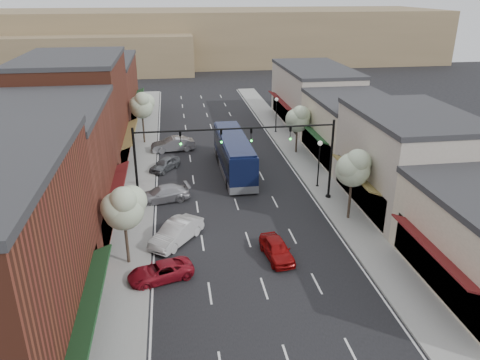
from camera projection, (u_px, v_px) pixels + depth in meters
name	position (u px, v px, depth m)	size (l,w,h in m)	color
ground	(253.00, 254.00, 32.00)	(160.00, 160.00, 0.00)	black
sidewalk_left	(141.00, 165.00, 47.74)	(2.80, 73.00, 0.15)	gray
sidewalk_right	(300.00, 157.00, 50.03)	(2.80, 73.00, 0.15)	gray
curb_left	(155.00, 164.00, 47.94)	(0.25, 73.00, 0.17)	gray
curb_right	(288.00, 158.00, 49.84)	(0.25, 73.00, 0.17)	gray
bldg_left_midnear	(45.00, 170.00, 33.78)	(10.14, 14.10, 9.40)	brown
bldg_left_midfar	(77.00, 113.00, 46.29)	(10.14, 14.10, 10.90)	maroon
bldg_left_far	(99.00, 92.00, 61.39)	(10.14, 18.10, 8.40)	brown
bldg_right_midnear	(407.00, 161.00, 37.86)	(9.14, 12.10, 7.90)	#B2A598
bldg_right_midfar	(352.00, 128.00, 49.11)	(9.14, 12.10, 6.40)	beige
bldg_right_far	(314.00, 96.00, 61.72)	(9.14, 16.10, 7.40)	#B2A598
hill_far	(189.00, 36.00, 111.98)	(120.00, 30.00, 12.00)	#7A6647
hill_near	(72.00, 53.00, 98.38)	(50.00, 20.00, 8.00)	#7A6647
signal_mast_right	(304.00, 149.00, 38.31)	(8.22, 0.46, 7.00)	black
signal_mast_left	(166.00, 156.00, 36.79)	(8.22, 0.46, 7.00)	black
tree_right_near	(354.00, 167.00, 35.04)	(2.85, 2.65, 5.95)	#47382B
tree_right_far	(298.00, 118.00, 49.84)	(2.85, 2.65, 5.43)	#47382B
tree_left_near	(124.00, 206.00, 29.22)	(2.85, 2.65, 5.69)	#47382B
tree_left_far	(142.00, 105.00, 52.84)	(2.85, 2.65, 6.13)	#47382B
lamp_post_near	(319.00, 156.00, 41.51)	(0.44, 0.44, 4.44)	black
lamp_post_far	(276.00, 109.00, 57.51)	(0.44, 0.44, 4.44)	black
coach_bus	(234.00, 154.00, 45.48)	(2.80, 11.90, 3.63)	#0C1433
red_hatchback	(277.00, 249.00, 31.31)	(1.57, 3.90, 1.33)	maroon
parked_car_a	(160.00, 272.00, 29.02)	(1.87, 4.06, 1.13)	maroon
parked_car_b	(176.00, 232.00, 33.20)	(1.65, 4.73, 1.56)	silver
parked_car_c	(163.00, 194.00, 39.64)	(1.89, 4.65, 1.35)	#A1A0A5
parked_car_d	(165.00, 164.00, 46.44)	(1.50, 3.74, 1.27)	#595C60
parked_car_e	(173.00, 144.00, 51.81)	(1.65, 4.74, 1.56)	#95959A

